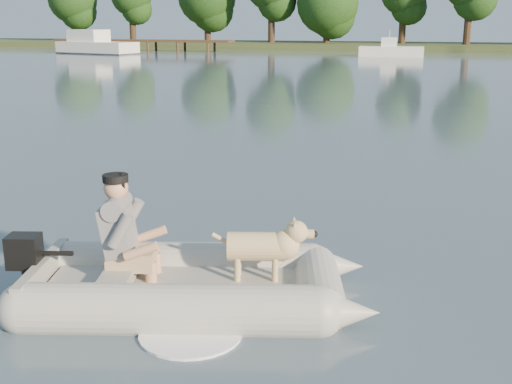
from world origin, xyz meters
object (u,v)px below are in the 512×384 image
(cabin_cruiser, at_px, (97,42))
(man, at_px, (120,225))
(dock, at_px, (142,45))
(dog, at_px, (256,251))
(dinghy, at_px, (191,245))
(motorboat, at_px, (392,44))

(cabin_cruiser, bearing_deg, man, -45.17)
(dock, height_order, dog, dock)
(dinghy, distance_m, motorboat, 47.77)
(dog, bearing_deg, motorboat, 78.39)
(motorboat, bearing_deg, dock, 167.95)
(cabin_cruiser, bearing_deg, dinghy, -44.44)
(man, height_order, dog, man)
(motorboat, bearing_deg, dinghy, -90.37)
(dock, xyz_separation_m, cabin_cruiser, (-1.22, -6.36, 0.51))
(dinghy, distance_m, man, 0.73)
(dinghy, bearing_deg, motorboat, 77.63)
(dock, bearing_deg, cabin_cruiser, -100.88)
(dinghy, bearing_deg, man, 175.76)
(dock, height_order, motorboat, motorboat)
(man, bearing_deg, dog, 0.00)
(dog, xyz_separation_m, cabin_cruiser, (-27.58, 45.03, 0.50))
(dinghy, height_order, dog, dinghy)
(dock, relative_size, cabin_cruiser, 2.30)
(man, relative_size, dog, 1.16)
(cabin_cruiser, bearing_deg, dock, 93.89)
(dog, bearing_deg, dock, 102.39)
(dock, xyz_separation_m, man, (25.04, -51.73, 0.27))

